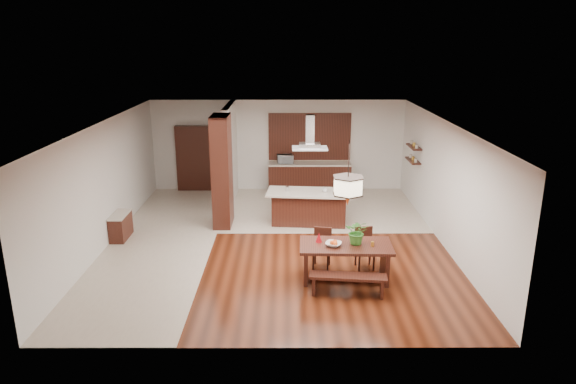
{
  "coord_description": "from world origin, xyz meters",
  "views": [
    {
      "loc": [
        0.26,
        -11.62,
        4.74
      ],
      "look_at": [
        0.3,
        0.0,
        1.25
      ],
      "focal_mm": 32.0,
      "sensor_mm": 36.0,
      "label": 1
    }
  ],
  "objects_px": {
    "dining_bench": "(348,285)",
    "kitchen_island": "(309,207)",
    "hallway_console": "(121,226)",
    "dining_chair_left": "(322,249)",
    "pendant_lantern": "(348,173)",
    "range_hood": "(310,132)",
    "microwave": "(285,159)",
    "foliage_plant": "(357,232)",
    "island_cup": "(325,190)",
    "dining_table": "(346,254)",
    "dining_chair_right": "(365,249)",
    "fruit_bowl": "(333,244)"
  },
  "relations": [
    {
      "from": "hallway_console",
      "to": "pendant_lantern",
      "type": "height_order",
      "value": "pendant_lantern"
    },
    {
      "from": "hallway_console",
      "to": "kitchen_island",
      "type": "xyz_separation_m",
      "value": [
        4.67,
        1.02,
        0.15
      ]
    },
    {
      "from": "dining_table",
      "to": "microwave",
      "type": "bearing_deg",
      "value": 101.15
    },
    {
      "from": "microwave",
      "to": "island_cup",
      "type": "bearing_deg",
      "value": -79.91
    },
    {
      "from": "dining_bench",
      "to": "dining_chair_left",
      "type": "distance_m",
      "value": 1.33
    },
    {
      "from": "range_hood",
      "to": "kitchen_island",
      "type": "bearing_deg",
      "value": -90.0
    },
    {
      "from": "dining_bench",
      "to": "pendant_lantern",
      "type": "relative_size",
      "value": 1.13
    },
    {
      "from": "hallway_console",
      "to": "microwave",
      "type": "distance_m",
      "value": 5.72
    },
    {
      "from": "fruit_bowl",
      "to": "microwave",
      "type": "height_order",
      "value": "microwave"
    },
    {
      "from": "dining_table",
      "to": "pendant_lantern",
      "type": "xyz_separation_m",
      "value": [
        0.0,
        0.0,
        1.68
      ]
    },
    {
      "from": "kitchen_island",
      "to": "range_hood",
      "type": "relative_size",
      "value": 2.53
    },
    {
      "from": "dining_table",
      "to": "range_hood",
      "type": "xyz_separation_m",
      "value": [
        -0.6,
        3.29,
        1.9
      ]
    },
    {
      "from": "fruit_bowl",
      "to": "range_hood",
      "type": "relative_size",
      "value": 0.35
    },
    {
      "from": "foliage_plant",
      "to": "dining_chair_right",
      "type": "bearing_deg",
      "value": 63.56
    },
    {
      "from": "island_cup",
      "to": "pendant_lantern",
      "type": "bearing_deg",
      "value": -86.56
    },
    {
      "from": "pendant_lantern",
      "to": "island_cup",
      "type": "xyz_separation_m",
      "value": [
        -0.19,
        3.2,
        -1.28
      ]
    },
    {
      "from": "island_cup",
      "to": "microwave",
      "type": "distance_m",
      "value": 3.22
    },
    {
      "from": "range_hood",
      "to": "dining_chair_right",
      "type": "bearing_deg",
      "value": -68.55
    },
    {
      "from": "dining_bench",
      "to": "dining_chair_right",
      "type": "distance_m",
      "value": 1.34
    },
    {
      "from": "dining_chair_left",
      "to": "range_hood",
      "type": "xyz_separation_m",
      "value": [
        -0.15,
        2.71,
        2.04
      ]
    },
    {
      "from": "hallway_console",
      "to": "pendant_lantern",
      "type": "bearing_deg",
      "value": -23.31
    },
    {
      "from": "range_hood",
      "to": "microwave",
      "type": "distance_m",
      "value": 3.32
    },
    {
      "from": "dining_table",
      "to": "dining_bench",
      "type": "bearing_deg",
      "value": -91.92
    },
    {
      "from": "range_hood",
      "to": "microwave",
      "type": "relative_size",
      "value": 1.86
    },
    {
      "from": "range_hood",
      "to": "island_cup",
      "type": "bearing_deg",
      "value": -13.49
    },
    {
      "from": "dining_chair_right",
      "to": "island_cup",
      "type": "bearing_deg",
      "value": 97.41
    },
    {
      "from": "dining_bench",
      "to": "foliage_plant",
      "type": "distance_m",
      "value": 1.11
    },
    {
      "from": "foliage_plant",
      "to": "fruit_bowl",
      "type": "relative_size",
      "value": 1.67
    },
    {
      "from": "pendant_lantern",
      "to": "island_cup",
      "type": "height_order",
      "value": "pendant_lantern"
    },
    {
      "from": "dining_chair_right",
      "to": "pendant_lantern",
      "type": "xyz_separation_m",
      "value": [
        -0.48,
        -0.55,
        1.8
      ]
    },
    {
      "from": "dining_table",
      "to": "kitchen_island",
      "type": "height_order",
      "value": "kitchen_island"
    },
    {
      "from": "dining_bench",
      "to": "kitchen_island",
      "type": "distance_m",
      "value": 4.01
    },
    {
      "from": "dining_chair_left",
      "to": "island_cup",
      "type": "xyz_separation_m",
      "value": [
        0.25,
        2.62,
        0.53
      ]
    },
    {
      "from": "fruit_bowl",
      "to": "island_cup",
      "type": "relative_size",
      "value": 2.4
    },
    {
      "from": "dining_bench",
      "to": "island_cup",
      "type": "distance_m",
      "value": 3.94
    },
    {
      "from": "dining_bench",
      "to": "foliage_plant",
      "type": "relative_size",
      "value": 2.84
    },
    {
      "from": "hallway_console",
      "to": "dining_chair_left",
      "type": "bearing_deg",
      "value": -19.3
    },
    {
      "from": "dining_table",
      "to": "foliage_plant",
      "type": "distance_m",
      "value": 0.52
    },
    {
      "from": "foliage_plant",
      "to": "dining_bench",
      "type": "bearing_deg",
      "value": -109.37
    },
    {
      "from": "range_hood",
      "to": "fruit_bowl",
      "type": "bearing_deg",
      "value": -84.26
    },
    {
      "from": "hallway_console",
      "to": "island_cup",
      "type": "xyz_separation_m",
      "value": [
        5.08,
        0.93,
        0.65
      ]
    },
    {
      "from": "dining_table",
      "to": "microwave",
      "type": "height_order",
      "value": "microwave"
    },
    {
      "from": "foliage_plant",
      "to": "microwave",
      "type": "relative_size",
      "value": 1.08
    },
    {
      "from": "kitchen_island",
      "to": "range_hood",
      "type": "xyz_separation_m",
      "value": [
        0.0,
        0.0,
        2.0
      ]
    },
    {
      "from": "microwave",
      "to": "dining_chair_left",
      "type": "bearing_deg",
      "value": -90.82
    },
    {
      "from": "dining_chair_left",
      "to": "island_cup",
      "type": "bearing_deg",
      "value": 95.53
    },
    {
      "from": "hallway_console",
      "to": "foliage_plant",
      "type": "distance_m",
      "value": 5.97
    },
    {
      "from": "foliage_plant",
      "to": "island_cup",
      "type": "xyz_separation_m",
      "value": [
        -0.41,
        3.16,
        -0.07
      ]
    },
    {
      "from": "dining_chair_left",
      "to": "dining_table",
      "type": "bearing_deg",
      "value": -41.62
    },
    {
      "from": "dining_table",
      "to": "island_cup",
      "type": "xyz_separation_m",
      "value": [
        -0.19,
        3.2,
        0.39
      ]
    }
  ]
}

